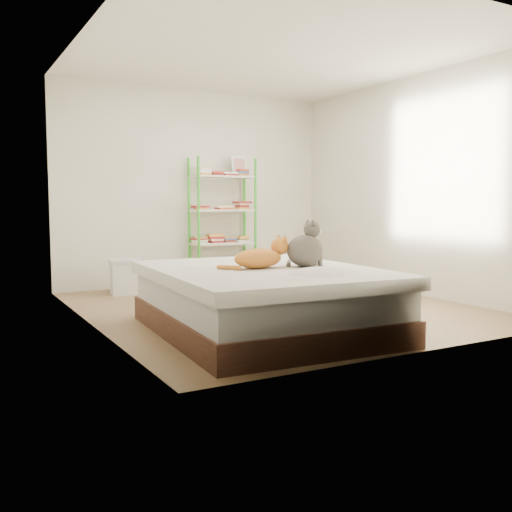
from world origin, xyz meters
TOP-DOWN VIEW (x-y plane):
  - room at (0.00, 0.00)m, footprint 3.81×4.21m
  - bed at (-0.69, -0.96)m, footprint 1.84×2.24m
  - orange_cat at (-0.74, -0.96)m, footprint 0.54×0.31m
  - grey_cat at (-0.32, -1.04)m, footprint 0.37×0.32m
  - shelf_unit at (0.31, 1.88)m, footprint 0.88×0.36m
  - cardboard_box at (-0.10, 1.00)m, footprint 0.60×0.63m
  - white_bin at (-1.13, 1.61)m, footprint 0.40×0.37m

SIDE VIEW (x-z plane):
  - cardboard_box at x=-0.10m, z-range -0.02..0.36m
  - white_bin at x=-1.13m, z-range 0.00..0.43m
  - bed at x=-0.69m, z-range 0.00..0.55m
  - orange_cat at x=-0.74m, z-range 0.55..0.76m
  - grey_cat at x=-0.32m, z-range 0.55..0.94m
  - shelf_unit at x=0.31m, z-range 0.00..1.74m
  - room at x=0.00m, z-range 0.00..2.61m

